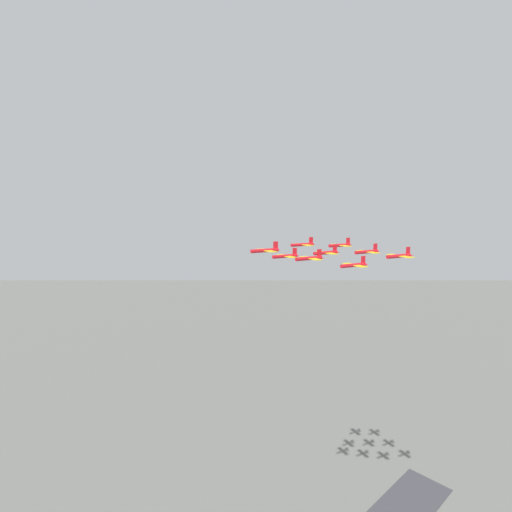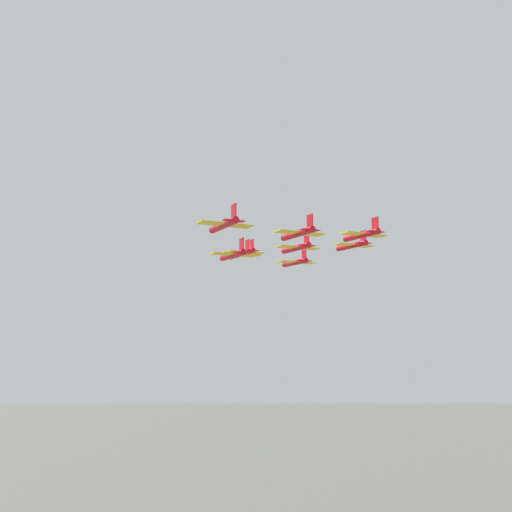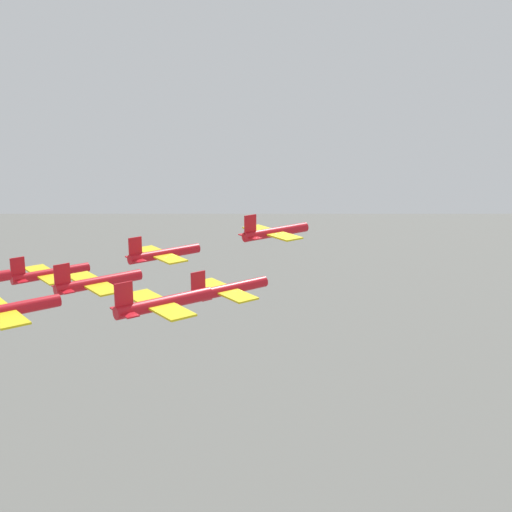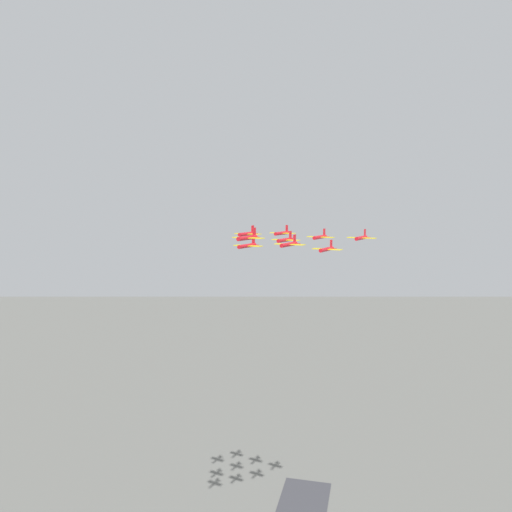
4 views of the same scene
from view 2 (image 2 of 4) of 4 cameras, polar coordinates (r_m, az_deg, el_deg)
The scene contains 9 objects.
jet_0 at distance 140.65m, azimuth -1.24°, elevation 0.44°, with size 10.42×10.62×3.76m.
jet_1 at distance 124.47m, azimuth -1.84°, elevation 0.23°, with size 10.42×10.62×3.76m.
jet_2 at distance 131.99m, azimuth 4.55°, elevation -0.72°, with size 10.42×10.62×3.76m.
jet_3 at distance 108.35m, azimuth -2.61°, elevation 0.15°, with size 10.42×10.62×3.76m.
jet_4 at distance 116.33m, azimuth 4.70°, elevation 0.96°, with size 10.42×10.62×3.76m.
jet_5 at distance 125.81m, azimuth 10.99°, elevation 1.21°, with size 10.42×10.62×3.76m.
jet_6 at distance 93.24m, azimuth -3.63°, elevation 3.61°, with size 10.42×10.62×3.76m.
jet_7 at distance 100.62m, azimuth 4.89°, elevation 2.62°, with size 10.42×10.62×3.76m.
jet_8 at distance 110.14m, azimuth 12.08°, elevation 2.41°, with size 10.42×10.62×3.76m.
Camera 2 is at (-109.46, -119.76, 157.30)m, focal length 35.00 mm.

